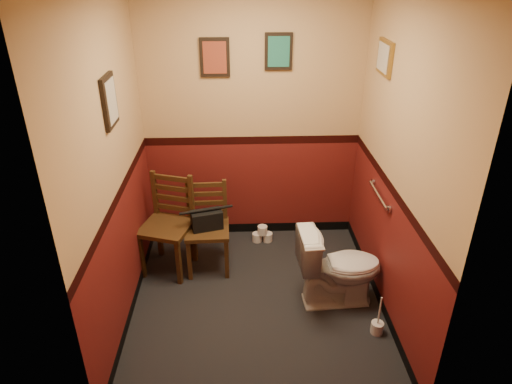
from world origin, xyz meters
TOP-DOWN VIEW (x-y plane):
  - floor at (0.00, 0.00)m, footprint 2.20×2.40m
  - wall_back at (0.00, 1.20)m, footprint 2.20×0.00m
  - wall_front at (0.00, -1.20)m, footprint 2.20×0.00m
  - wall_left at (-1.10, 0.00)m, footprint 0.00×2.40m
  - wall_right at (1.10, 0.00)m, footprint 0.00×2.40m
  - grab_bar at (1.07, 0.25)m, footprint 0.05×0.56m
  - framed_print_back_a at (-0.35, 1.18)m, footprint 0.28×0.04m
  - framed_print_back_b at (0.25, 1.18)m, footprint 0.26×0.04m
  - framed_print_left at (-1.08, 0.10)m, footprint 0.04×0.30m
  - framed_print_right at (1.08, 0.60)m, footprint 0.04×0.34m
  - toilet at (0.72, 0.01)m, footprint 0.77×0.46m
  - toilet_brush at (0.98, -0.41)m, footprint 0.10×0.10m
  - chair_left at (-0.84, 0.59)m, footprint 0.56×0.56m
  - chair_right at (-0.46, 0.59)m, footprint 0.42×0.42m
  - handbag at (-0.46, 0.55)m, footprint 0.32×0.22m
  - tp_stack at (0.10, 1.00)m, footprint 0.22×0.12m

SIDE VIEW (x-z plane):
  - floor at x=0.00m, z-range 0.00..0.00m
  - toilet_brush at x=0.98m, z-range -0.13..0.25m
  - tp_stack at x=0.10m, z-range -0.02..0.18m
  - toilet at x=0.72m, z-range 0.00..0.73m
  - chair_right at x=-0.46m, z-range 0.00..0.89m
  - chair_left at x=-0.84m, z-range 0.00..0.97m
  - handbag at x=-0.46m, z-range 0.45..0.66m
  - grab_bar at x=1.07m, z-range 0.92..0.98m
  - wall_back at x=0.00m, z-range 0.00..2.70m
  - wall_front at x=0.00m, z-range 0.00..2.70m
  - wall_left at x=-1.10m, z-range 0.00..2.70m
  - wall_right at x=1.10m, z-range 0.00..2.70m
  - framed_print_left at x=-1.08m, z-range 1.66..2.04m
  - framed_print_back_a at x=-0.35m, z-range 1.77..2.13m
  - framed_print_back_b at x=0.25m, z-range 1.83..2.17m
  - framed_print_right at x=1.08m, z-range 1.91..2.19m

